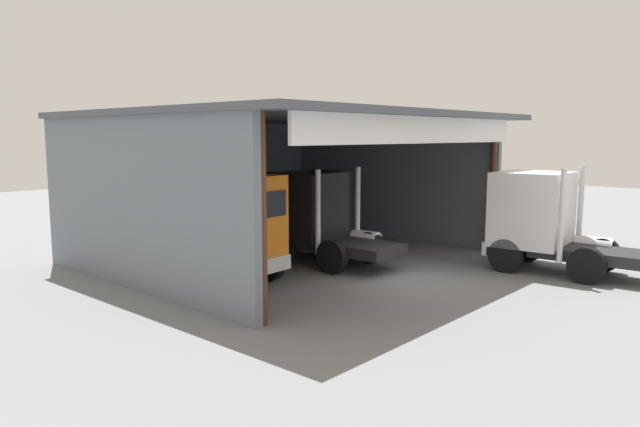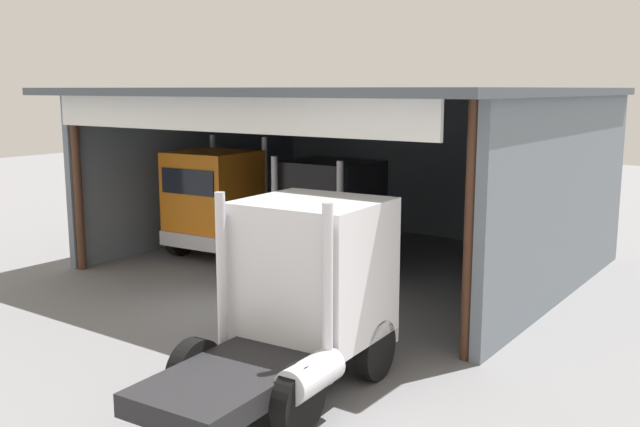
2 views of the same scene
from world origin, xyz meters
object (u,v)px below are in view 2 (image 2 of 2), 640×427
(oil_drum, at_px, (502,236))
(truck_white_center_right_bay, at_px, (303,291))
(truck_orange_yard_outside, at_px, (220,200))
(tool_cart, at_px, (528,244))
(truck_black_right_bay, at_px, (326,216))

(oil_drum, bearing_deg, truck_white_center_right_bay, -84.88)
(truck_orange_yard_outside, relative_size, truck_white_center_right_bay, 0.95)
(truck_white_center_right_bay, bearing_deg, tool_cart, 85.97)
(truck_orange_yard_outside, height_order, truck_black_right_bay, truck_orange_yard_outside)
(truck_black_right_bay, relative_size, oil_drum, 5.17)
(truck_black_right_bay, distance_m, truck_white_center_right_bay, 7.61)
(truck_orange_yard_outside, distance_m, truck_white_center_right_bay, 10.46)
(truck_orange_yard_outside, height_order, truck_white_center_right_bay, truck_orange_yard_outside)
(truck_orange_yard_outside, distance_m, truck_black_right_bay, 4.17)
(truck_black_right_bay, xyz_separation_m, truck_white_center_right_bay, (4.03, -6.46, 0.02))
(truck_black_right_bay, relative_size, tool_cart, 4.76)
(truck_white_center_right_bay, relative_size, oil_drum, 5.77)
(truck_black_right_bay, distance_m, tool_cart, 6.60)
(truck_black_right_bay, distance_m, oil_drum, 6.78)
(truck_orange_yard_outside, bearing_deg, oil_drum, -143.83)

